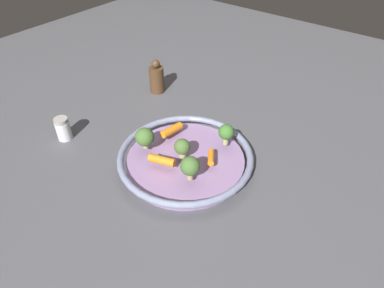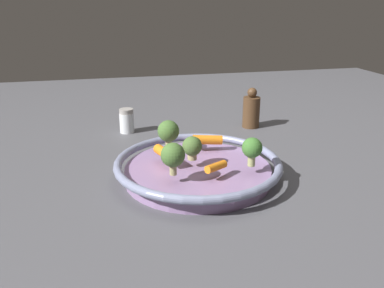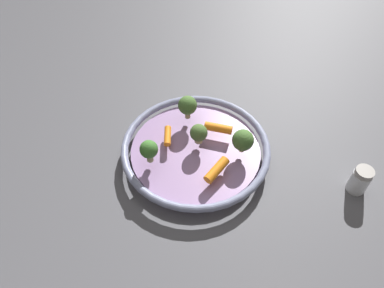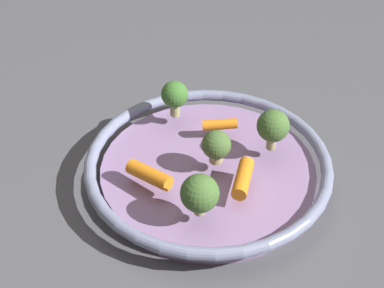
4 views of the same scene
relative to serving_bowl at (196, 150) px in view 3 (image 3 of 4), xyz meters
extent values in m
plane|color=#4C4C51|center=(0.00, 0.00, -0.02)|extent=(2.44, 2.44, 0.00)
cylinder|color=#8E709E|center=(0.00, 0.00, -0.01)|extent=(0.31, 0.31, 0.03)
torus|color=gray|center=(0.00, 0.00, 0.01)|extent=(0.35, 0.35, 0.02)
cylinder|color=orange|center=(0.07, 0.02, 0.03)|extent=(0.04, 0.05, 0.02)
cylinder|color=orange|center=(-0.08, 0.04, 0.03)|extent=(0.03, 0.07, 0.03)
cylinder|color=orange|center=(-0.02, -0.07, 0.03)|extent=(0.07, 0.04, 0.02)
cylinder|color=tan|center=(0.00, -0.01, 0.03)|extent=(0.02, 0.02, 0.01)
sphere|color=#46652F|center=(0.00, -0.01, 0.05)|extent=(0.04, 0.04, 0.04)
cylinder|color=tan|center=(-0.10, -0.05, 0.03)|extent=(0.01, 0.01, 0.01)
sphere|color=#43682E|center=(-0.10, -0.05, 0.06)|extent=(0.05, 0.05, 0.05)
cylinder|color=tan|center=(0.06, 0.10, 0.03)|extent=(0.02, 0.02, 0.02)
sphere|color=#3B6E2C|center=(0.06, 0.10, 0.06)|extent=(0.04, 0.04, 0.04)
cylinder|color=tan|center=(0.07, -0.07, 0.03)|extent=(0.01, 0.01, 0.02)
sphere|color=#44672F|center=(0.07, -0.07, 0.06)|extent=(0.05, 0.05, 0.05)
cylinder|color=silver|center=(-0.35, -0.12, 0.00)|extent=(0.04, 0.04, 0.06)
cylinder|color=#9E9993|center=(-0.35, -0.12, 0.04)|extent=(0.04, 0.04, 0.01)
camera|label=1|loc=(0.43, -0.52, 0.60)|focal=32.23mm
camera|label=2|loc=(0.76, -0.19, 0.34)|focal=37.47mm
camera|label=3|loc=(-0.30, 0.47, 0.67)|focal=33.94mm
camera|label=4|loc=(-0.54, -0.31, 0.57)|focal=54.70mm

